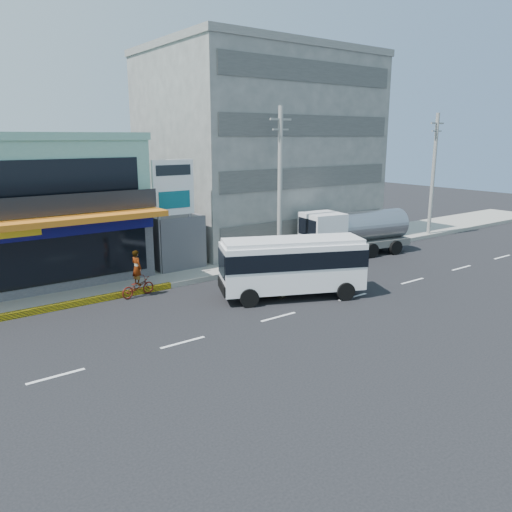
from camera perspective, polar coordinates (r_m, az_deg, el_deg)
The scene contains 13 objects.
ground at distance 23.41m, azimuth 2.58°, elevation -6.97°, with size 120.00×120.00×0.00m, color black.
sidewalk at distance 33.51m, azimuth -0.93°, elevation -0.36°, with size 70.00×5.00×0.30m, color gray.
shop_building at distance 31.80m, azimuth -25.52°, elevation 4.63°, with size 12.40×11.70×8.00m.
concrete_building at distance 39.94m, azimuth 0.34°, elevation 11.81°, with size 16.00×12.00×14.00m, color gray.
gap_structure at distance 32.80m, azimuth -10.65°, elevation 1.96°, with size 3.00×6.00×3.50m, color #403F44.
satellite_dish at distance 31.60m, azimuth -9.99°, elevation 4.92°, with size 1.50×1.50×0.15m, color slate.
billboard at distance 29.60m, azimuth -9.40°, elevation 7.01°, with size 2.60×0.18×6.90m.
utility_pole_near at distance 31.61m, azimuth 2.75°, elevation 7.98°, with size 1.60×0.30×10.00m.
utility_pole_far at distance 43.46m, azimuth 19.59°, elevation 8.74°, with size 1.60×0.30×10.00m.
minibus at distance 25.81m, azimuth 4.18°, elevation -0.75°, with size 7.71×5.16×3.09m.
sedan at distance 27.22m, azimuth 3.49°, elevation -2.20°, with size 1.95×4.86×1.66m, color beige.
tanker_truck at distance 35.46m, azimuth 10.93°, elevation 2.75°, with size 8.39×3.75×3.20m.
motorcycle_rider at distance 26.81m, azimuth -13.39°, elevation -2.82°, with size 2.03×1.06×2.48m.
Camera 1 is at (-13.81, -17.04, 8.19)m, focal length 35.00 mm.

